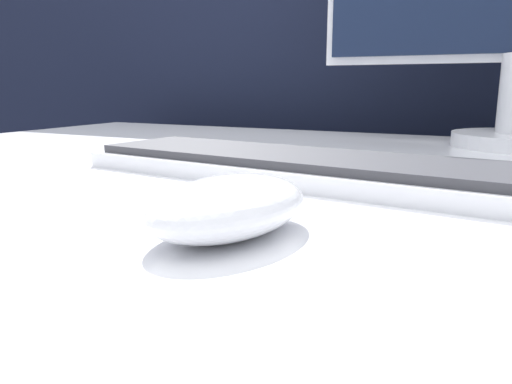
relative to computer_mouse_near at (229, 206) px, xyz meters
The scene contains 3 objects.
partition_panel 0.82m from the computer_mouse_near, 86.43° to the left, with size 5.00×0.03×1.24m.
computer_mouse_near is the anchor object (origin of this frame).
keyboard 0.20m from the computer_mouse_near, 101.71° to the left, with size 0.44×0.17×0.02m.
Camera 1 is at (0.09, -0.34, 0.81)m, focal length 35.00 mm.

